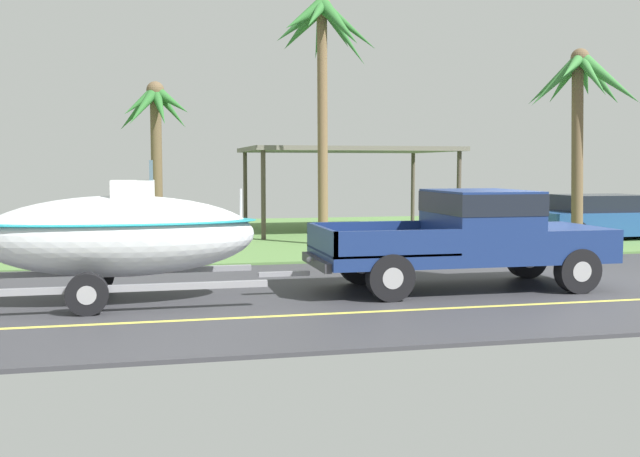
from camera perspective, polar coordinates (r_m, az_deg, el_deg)
name	(u,v)px	position (r m, az deg, el deg)	size (l,w,h in m)	color
ground	(406,241)	(22.52, 6.57, -0.98)	(36.00, 22.00, 0.11)	#38383D
pickup_truck_towing	(478,233)	(14.03, 11.95, -0.36)	(5.54, 2.13, 1.81)	navy
boat_on_trailer	(118,235)	(12.73, -15.13, -0.50)	(5.72, 2.25, 2.35)	gray
parked_sedan_near	(603,218)	(24.17, 20.82, 0.75)	(4.33, 1.92, 1.38)	#234C89
carport_awning	(346,152)	(24.95, 2.03, 5.88)	(6.74, 4.69, 2.85)	#4C4238
palm_tree_near_left	(154,116)	(27.28, -12.52, 8.35)	(2.75, 2.90, 5.22)	brown
palm_tree_near_right	(321,44)	(21.11, 0.09, 13.91)	(3.12, 3.78, 6.87)	brown
palm_tree_mid	(581,92)	(22.13, 19.31, 9.77)	(2.89, 3.03, 5.47)	brown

